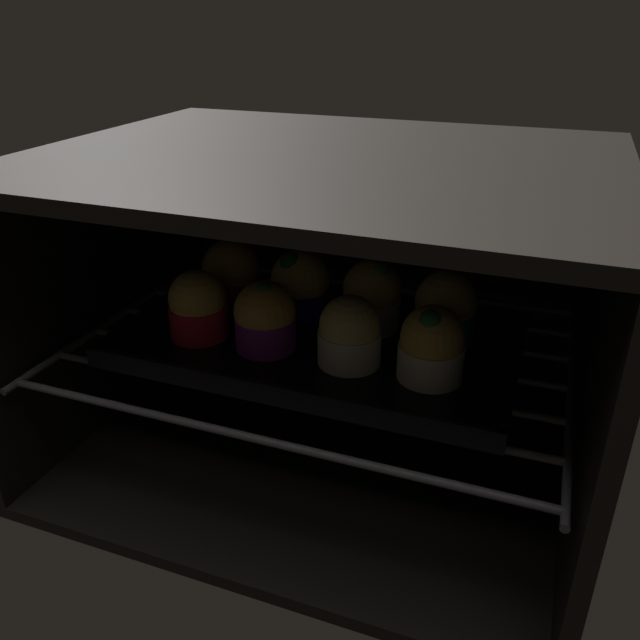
{
  "coord_description": "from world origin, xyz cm",
  "views": [
    {
      "loc": [
        22.55,
        -39.32,
        48.79
      ],
      "look_at": [
        0.0,
        20.69,
        17.4
      ],
      "focal_mm": 36.01,
      "sensor_mm": 36.0,
      "label": 1
    }
  ],
  "objects_px": {
    "muffin_row0_col0": "(198,307)",
    "muffin_row1_col0": "(232,275)",
    "muffin_row0_col1": "(265,318)",
    "baking_tray": "(320,341)",
    "muffin_row0_col2": "(350,334)",
    "muffin_row1_col3": "(445,310)",
    "muffin_row1_col1": "(300,285)",
    "muffin_row0_col3": "(432,345)",
    "muffin_row1_col2": "(372,296)"
  },
  "relations": [
    {
      "from": "muffin_row1_col2",
      "to": "muffin_row0_col2",
      "type": "bearing_deg",
      "value": -88.63
    },
    {
      "from": "muffin_row1_col0",
      "to": "muffin_row1_col2",
      "type": "xyz_separation_m",
      "value": [
        0.18,
        0.0,
        -0.0
      ]
    },
    {
      "from": "muffin_row0_col3",
      "to": "muffin_row1_col1",
      "type": "distance_m",
      "value": 0.2
    },
    {
      "from": "muffin_row1_col3",
      "to": "muffin_row0_col1",
      "type": "bearing_deg",
      "value": -155.08
    },
    {
      "from": "baking_tray",
      "to": "muffin_row1_col3",
      "type": "height_order",
      "value": "muffin_row1_col3"
    },
    {
      "from": "muffin_row1_col0",
      "to": "muffin_row1_col2",
      "type": "height_order",
      "value": "muffin_row1_col0"
    },
    {
      "from": "muffin_row0_col1",
      "to": "muffin_row0_col3",
      "type": "relative_size",
      "value": 1.0
    },
    {
      "from": "muffin_row0_col1",
      "to": "muffin_row0_col2",
      "type": "relative_size",
      "value": 1.04
    },
    {
      "from": "muffin_row0_col1",
      "to": "muffin_row0_col2",
      "type": "xyz_separation_m",
      "value": [
        0.1,
        0.0,
        -0.0
      ]
    },
    {
      "from": "baking_tray",
      "to": "muffin_row1_col2",
      "type": "relative_size",
      "value": 5.24
    },
    {
      "from": "muffin_row0_col3",
      "to": "muffin_row0_col1",
      "type": "bearing_deg",
      "value": 179.85
    },
    {
      "from": "muffin_row0_col0",
      "to": "muffin_row0_col2",
      "type": "height_order",
      "value": "muffin_row0_col0"
    },
    {
      "from": "baking_tray",
      "to": "muffin_row0_col3",
      "type": "bearing_deg",
      "value": -17.47
    },
    {
      "from": "muffin_row0_col1",
      "to": "muffin_row0_col0",
      "type": "bearing_deg",
      "value": 179.83
    },
    {
      "from": "baking_tray",
      "to": "muffin_row0_col0",
      "type": "xyz_separation_m",
      "value": [
        -0.13,
        -0.04,
        0.04
      ]
    },
    {
      "from": "muffin_row1_col1",
      "to": "muffin_row1_col3",
      "type": "distance_m",
      "value": 0.17
    },
    {
      "from": "muffin_row1_col0",
      "to": "muffin_row0_col3",
      "type": "bearing_deg",
      "value": -18.17
    },
    {
      "from": "muffin_row0_col0",
      "to": "muffin_row1_col0",
      "type": "relative_size",
      "value": 0.91
    },
    {
      "from": "muffin_row1_col0",
      "to": "muffin_row1_col1",
      "type": "relative_size",
      "value": 1.01
    },
    {
      "from": "muffin_row0_col2",
      "to": "muffin_row0_col1",
      "type": "bearing_deg",
      "value": -179.94
    },
    {
      "from": "muffin_row0_col1",
      "to": "muffin_row1_col1",
      "type": "relative_size",
      "value": 0.94
    },
    {
      "from": "muffin_row0_col3",
      "to": "muffin_row1_col0",
      "type": "bearing_deg",
      "value": 161.83
    },
    {
      "from": "muffin_row0_col0",
      "to": "muffin_row1_col1",
      "type": "distance_m",
      "value": 0.12
    },
    {
      "from": "muffin_row1_col1",
      "to": "baking_tray",
      "type": "bearing_deg",
      "value": -47.37
    },
    {
      "from": "muffin_row0_col0",
      "to": "muffin_row0_col1",
      "type": "relative_size",
      "value": 0.99
    },
    {
      "from": "muffin_row0_col0",
      "to": "muffin_row1_col2",
      "type": "distance_m",
      "value": 0.2
    },
    {
      "from": "muffin_row1_col1",
      "to": "muffin_row0_col2",
      "type": "bearing_deg",
      "value": -44.01
    },
    {
      "from": "muffin_row0_col3",
      "to": "muffin_row1_col0",
      "type": "distance_m",
      "value": 0.28
    },
    {
      "from": "muffin_row1_col2",
      "to": "muffin_row1_col0",
      "type": "bearing_deg",
      "value": -179.76
    },
    {
      "from": "baking_tray",
      "to": "muffin_row1_col0",
      "type": "distance_m",
      "value": 0.15
    },
    {
      "from": "muffin_row1_col1",
      "to": "muffin_row1_col2",
      "type": "distance_m",
      "value": 0.09
    },
    {
      "from": "baking_tray",
      "to": "muffin_row0_col0",
      "type": "distance_m",
      "value": 0.14
    },
    {
      "from": "baking_tray",
      "to": "muffin_row1_col1",
      "type": "height_order",
      "value": "muffin_row1_col1"
    },
    {
      "from": "muffin_row0_col3",
      "to": "muffin_row1_col1",
      "type": "xyz_separation_m",
      "value": [
        -0.18,
        0.09,
        0.0
      ]
    },
    {
      "from": "baking_tray",
      "to": "muffin_row0_col1",
      "type": "relative_size",
      "value": 5.6
    },
    {
      "from": "muffin_row0_col0",
      "to": "muffin_row1_col0",
      "type": "xyz_separation_m",
      "value": [
        -0.0,
        0.09,
        0.01
      ]
    },
    {
      "from": "muffin_row0_col2",
      "to": "muffin_row0_col3",
      "type": "height_order",
      "value": "muffin_row0_col3"
    },
    {
      "from": "muffin_row0_col1",
      "to": "muffin_row1_col3",
      "type": "relative_size",
      "value": 0.94
    },
    {
      "from": "muffin_row0_col0",
      "to": "muffin_row0_col1",
      "type": "distance_m",
      "value": 0.08
    },
    {
      "from": "muffin_row0_col0",
      "to": "baking_tray",
      "type": "bearing_deg",
      "value": 17.6
    },
    {
      "from": "muffin_row1_col0",
      "to": "muffin_row0_col2",
      "type": "bearing_deg",
      "value": -25.61
    },
    {
      "from": "muffin_row0_col3",
      "to": "muffin_row1_col0",
      "type": "height_order",
      "value": "muffin_row1_col0"
    },
    {
      "from": "muffin_row0_col3",
      "to": "baking_tray",
      "type": "bearing_deg",
      "value": 162.53
    },
    {
      "from": "muffin_row1_col0",
      "to": "muffin_row1_col1",
      "type": "height_order",
      "value": "muffin_row1_col0"
    },
    {
      "from": "muffin_row1_col1",
      "to": "muffin_row1_col0",
      "type": "bearing_deg",
      "value": -179.34
    },
    {
      "from": "muffin_row0_col1",
      "to": "muffin_row1_col0",
      "type": "bearing_deg",
      "value": 134.54
    },
    {
      "from": "muffin_row1_col2",
      "to": "muffin_row1_col3",
      "type": "xyz_separation_m",
      "value": [
        0.08,
        -0.0,
        -0.0
      ]
    },
    {
      "from": "muffin_row0_col0",
      "to": "muffin_row1_col3",
      "type": "distance_m",
      "value": 0.27
    },
    {
      "from": "muffin_row0_col2",
      "to": "muffin_row1_col0",
      "type": "xyz_separation_m",
      "value": [
        -0.18,
        0.09,
        0.01
      ]
    },
    {
      "from": "muffin_row1_col1",
      "to": "muffin_row0_col1",
      "type": "bearing_deg",
      "value": -93.05
    }
  ]
}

